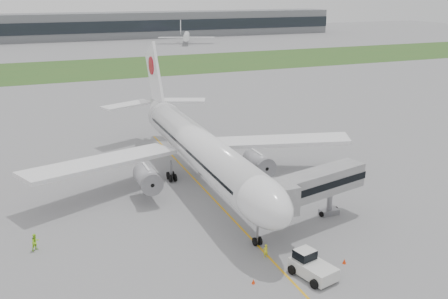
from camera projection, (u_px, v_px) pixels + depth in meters
name	position (u px, v px, depth m)	size (l,w,h in m)	color
ground	(209.00, 194.00, 67.27)	(600.00, 600.00, 0.00)	gray
apron_markings	(223.00, 209.00, 62.85)	(70.00, 70.00, 0.04)	gold
grass_strip	(89.00, 69.00, 173.21)	(600.00, 50.00, 0.02)	#2D5C22
terminal_building	(61.00, 27.00, 268.07)	(320.00, 22.30, 14.00)	gray
airliner	(197.00, 145.00, 69.83)	(48.13, 53.95, 17.88)	white
pushback_tug	(311.00, 265.00, 48.05)	(3.91, 4.99, 2.31)	silver
jet_bridge	(313.00, 186.00, 57.39)	(13.92, 7.01, 6.56)	#9D9EA0
safety_cone_left	(253.00, 281.00, 46.84)	(0.35, 0.35, 0.48)	#FB3A0D
safety_cone_right	(344.00, 261.00, 50.27)	(0.39, 0.39, 0.54)	#FB3A0D
ground_crew_near	(266.00, 251.00, 51.29)	(0.55, 0.36, 1.50)	yellow
ground_crew_far	(35.00, 242.00, 52.69)	(0.92, 0.72, 1.89)	#A5F028
distant_aircraft_right	(187.00, 44.00, 252.58)	(28.24, 24.92, 10.80)	white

